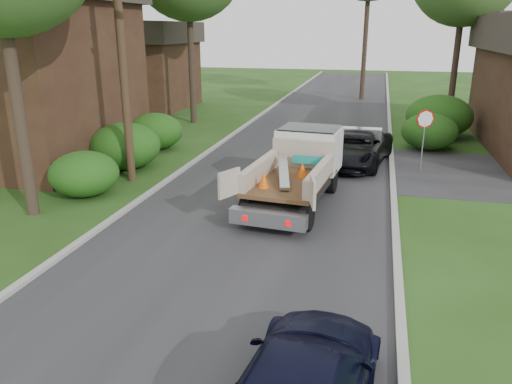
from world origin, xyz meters
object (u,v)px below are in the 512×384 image
object	(u,v)px
house_left_near	(5,58)
flatbed_truck	(301,163)
utility_pole	(121,37)
black_pickup	(356,147)
house_left_far	(137,64)
stop_sign	(424,127)

from	to	relation	value
house_left_near	flatbed_truck	world-z (taller)	house_left_near
utility_pole	flatbed_truck	xyz separation A→B (m)	(6.49, -0.40, -3.97)
utility_pole	flatbed_truck	world-z (taller)	utility_pole
house_left_near	black_pickup	world-z (taller)	house_left_near
utility_pole	black_pickup	distance (m)	10.21
house_left_near	flatbed_truck	size ratio (longest dim) A/B	1.61
black_pickup	flatbed_truck	bearing A→B (deg)	-98.01
flatbed_truck	house_left_far	bearing A→B (deg)	135.33
house_left_far	house_left_near	bearing A→B (deg)	-84.29
utility_pole	house_left_far	size ratio (longest dim) A/B	1.32
house_left_near	stop_sign	bearing A→B (deg)	6.63
utility_pole	house_left_far	distance (m)	18.93
stop_sign	house_left_near	distance (m)	17.50
stop_sign	flatbed_truck	size ratio (longest dim) A/B	0.41
stop_sign	black_pickup	xyz separation A→B (m)	(-2.63, 0.42, -1.05)
flatbed_truck	black_pickup	bearing A→B (deg)	77.62
stop_sign	house_left_far	xyz separation A→B (m)	(-18.70, 13.00, 1.27)
house_left_near	black_pickup	size ratio (longest dim) A/B	1.87
flatbed_truck	stop_sign	bearing A→B (deg)	52.04
flatbed_truck	black_pickup	world-z (taller)	flatbed_truck
house_left_far	black_pickup	distance (m)	20.54
black_pickup	utility_pole	bearing A→B (deg)	-141.24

